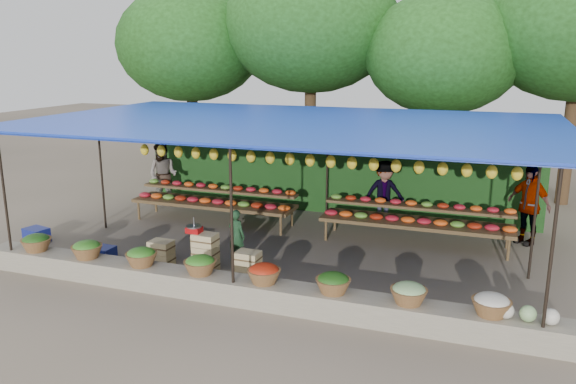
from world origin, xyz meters
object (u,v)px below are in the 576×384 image
(blue_crate_back, at_px, (37,235))
(crate_counter, at_px, (204,256))
(blue_crate_front, at_px, (101,254))
(weighing_scale, at_px, (194,229))
(vendor_seated, at_px, (237,235))

(blue_crate_back, bearing_deg, crate_counter, 8.79)
(blue_crate_front, xyz_separation_m, blue_crate_back, (-2.19, 0.56, -0.00))
(weighing_scale, relative_size, vendor_seated, 0.29)
(crate_counter, xyz_separation_m, blue_crate_back, (-4.44, 0.31, -0.15))
(crate_counter, relative_size, vendor_seated, 2.16)
(weighing_scale, height_order, blue_crate_back, weighing_scale)
(weighing_scale, height_order, blue_crate_front, weighing_scale)
(weighing_scale, bearing_deg, crate_counter, -0.00)
(vendor_seated, relative_size, blue_crate_front, 2.06)
(blue_crate_front, bearing_deg, blue_crate_back, 167.25)
(crate_counter, bearing_deg, vendor_seated, 63.52)
(weighing_scale, distance_m, blue_crate_front, 2.17)
(blue_crate_back, bearing_deg, blue_crate_front, -1.55)
(blue_crate_back, bearing_deg, vendor_seated, 17.75)
(weighing_scale, distance_m, vendor_seated, 0.97)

